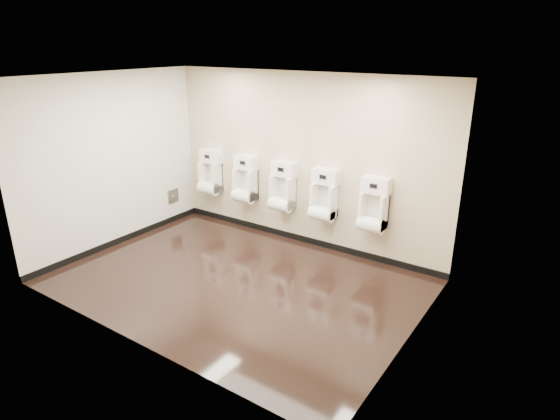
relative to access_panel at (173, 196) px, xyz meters
The scene contains 15 objects.
ground 2.80m from the access_panel, 25.81° to the right, with size 5.00×3.50×0.00m, color black.
ceiling 3.59m from the access_panel, 25.81° to the right, with size 5.00×3.50×0.00m, color silver.
back_wall 2.70m from the access_panel, 12.50° to the left, with size 5.00×0.02×2.80m, color #C1B091.
front_wall 3.96m from the access_panel, 49.93° to the right, with size 5.00×0.02×2.80m, color #C1B091.
left_wall 1.50m from the access_panel, 90.87° to the right, with size 0.02×3.50×2.80m, color #C1B091.
right_wall 5.20m from the access_panel, 13.54° to the right, with size 0.02×3.50×2.80m, color #C1B091.
tile_overlay_left 1.50m from the access_panel, 90.63° to the right, with size 0.01×3.50×2.80m, color white.
skirting_back 2.58m from the access_panel, 12.23° to the left, with size 5.00×0.02×0.10m, color black.
skirting_left 1.28m from the access_panel, 90.30° to the right, with size 0.02×3.50×0.10m, color black.
access_panel is the anchor object (origin of this frame).
urinal_0 0.82m from the access_panel, 34.51° to the left, with size 0.43×0.33×0.81m.
urinal_1 1.52m from the access_panel, 16.07° to the left, with size 0.43×0.33×0.81m.
urinal_2 2.27m from the access_panel, 10.48° to the left, with size 0.43×0.33×0.81m.
urinal_3 3.04m from the access_panel, ahead, with size 0.43×0.33×0.81m.
urinal_4 3.86m from the access_panel, ahead, with size 0.43×0.33×0.81m.
Camera 1 is at (3.84, -4.54, 3.24)m, focal length 30.00 mm.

